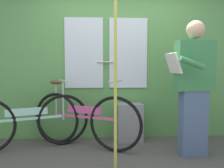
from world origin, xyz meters
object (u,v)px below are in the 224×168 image
(bicycle_leaning_behind, at_px, (84,119))
(handrail_pole, at_px, (115,64))
(passenger_reading_newspaper, at_px, (193,85))
(trash_bin_by_wall, at_px, (130,122))
(bicycle_near_door, at_px, (26,122))

(bicycle_leaning_behind, height_order, handrail_pole, handrail_pole)
(passenger_reading_newspaper, xyz_separation_m, trash_bin_by_wall, (-0.73, 0.64, -0.62))
(bicycle_leaning_behind, bearing_deg, handrail_pole, -34.60)
(bicycle_leaning_behind, relative_size, trash_bin_by_wall, 2.68)
(bicycle_near_door, xyz_separation_m, handrail_pole, (1.19, -0.64, 0.78))
(passenger_reading_newspaper, distance_m, trash_bin_by_wall, 1.15)
(handrail_pole, bearing_deg, bicycle_leaning_behind, 119.75)
(handrail_pole, bearing_deg, passenger_reading_newspaper, 17.62)
(bicycle_near_door, bearing_deg, passenger_reading_newspaper, -29.12)
(bicycle_near_door, bearing_deg, bicycle_leaning_behind, -16.35)
(bicycle_near_door, xyz_separation_m, bicycle_leaning_behind, (0.78, 0.06, 0.01))
(bicycle_near_door, height_order, passenger_reading_newspaper, passenger_reading_newspaper)
(passenger_reading_newspaper, xyz_separation_m, handrail_pole, (-1.02, -0.32, 0.26))
(passenger_reading_newspaper, bearing_deg, bicycle_leaning_behind, -19.00)
(handrail_pole, bearing_deg, bicycle_near_door, 151.67)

